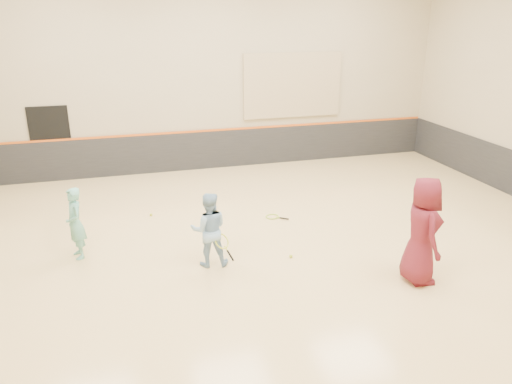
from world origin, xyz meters
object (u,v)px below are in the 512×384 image
object	(u,v)px
girl	(75,223)
instructor	(209,230)
spare_racket	(272,216)
young_man	(422,231)

from	to	relation	value
girl	instructor	size ratio (longest dim) A/B	0.98
instructor	spare_racket	world-z (taller)	instructor
girl	young_man	distance (m)	6.65
girl	young_man	xyz separation A→B (m)	(6.07, -2.69, 0.27)
spare_racket	girl	bearing A→B (deg)	-168.61
girl	spare_racket	bearing A→B (deg)	83.76
young_man	spare_racket	distance (m)	4.07
girl	instructor	world-z (taller)	instructor
instructor	spare_racket	distance (m)	2.80
young_man	spare_racket	bearing A→B (deg)	34.07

